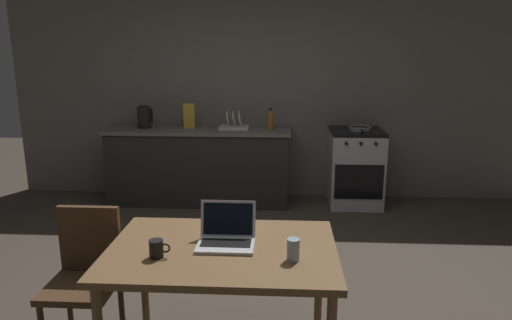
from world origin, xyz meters
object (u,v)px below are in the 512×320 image
dining_table (222,259)px  drinking_glass (293,250)px  stove_oven (355,168)px  electric_kettle (144,117)px  laptop (226,236)px  bottle (270,120)px  frying_pan (360,128)px  cereal_box (189,116)px  dish_rack (234,125)px  coffee_mug (157,249)px  chair (86,271)px

dining_table → drinking_glass: bearing=-19.3°
stove_oven → electric_kettle: electric_kettle is taller
laptop → bottle: (0.17, 2.86, 0.24)m
frying_pan → laptop: bearing=-112.6°
bottle → cereal_box: size_ratio=0.86×
laptop → dish_rack: 2.92m
cereal_box → bottle: bearing=-4.2°
drinking_glass → dish_rack: bearing=101.5°
dining_table → frying_pan: (1.22, 2.93, 0.26)m
bottle → coffee_mug: 3.10m
laptop → frying_pan: size_ratio=0.75×
dining_table → coffee_mug: size_ratio=11.17×
cereal_box → drinking_glass: bearing=-69.6°
coffee_mug → bottle: bearing=80.4°
stove_oven → coffee_mug: bearing=-116.1°
stove_oven → frying_pan: frying_pan is taller
dish_rack → stove_oven: bearing=-0.1°
electric_kettle → bottle: size_ratio=1.06×
coffee_mug → drinking_glass: size_ratio=0.96×
laptop → coffee_mug: 0.40m
electric_kettle → dish_rack: 1.07m
stove_oven → frying_pan: (0.03, -0.03, 0.47)m
drinking_glass → coffee_mug: bearing=-179.6°
bottle → coffee_mug: bearing=-99.6°
electric_kettle → bottle: bearing=-1.9°
frying_pan → dish_rack: (-1.45, 0.03, 0.02)m
chair → cereal_box: 2.91m
laptop → frying_pan: laptop is taller
frying_pan → coffee_mug: bearing=-116.7°
electric_kettle → bottle: 1.49m
coffee_mug → drinking_glass: (0.72, 0.01, 0.01)m
electric_kettle → dish_rack: electric_kettle is taller
frying_pan → drinking_glass: frying_pan is taller
laptop → frying_pan: 3.12m
dining_table → coffee_mug: bearing=-156.5°
stove_oven → dining_table: bearing=-111.9°
laptop → bottle: size_ratio=1.28×
cereal_box → chair: bearing=-91.7°
dining_table → chair: chair is taller
dining_table → drinking_glass: size_ratio=10.69×
bottle → chair: bearing=-110.4°
stove_oven → frying_pan: bearing=-43.6°
coffee_mug → cereal_box: 3.16m
laptop → cereal_box: cereal_box is taller
chair → bottle: (1.04, 2.79, 0.51)m
dining_table → cereal_box: size_ratio=4.42×
chair → coffee_mug: size_ratio=7.70×
dish_rack → coffee_mug: bearing=-91.8°
dish_rack → electric_kettle: bearing=180.0°
drinking_glass → frying_pan: bearing=75.0°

